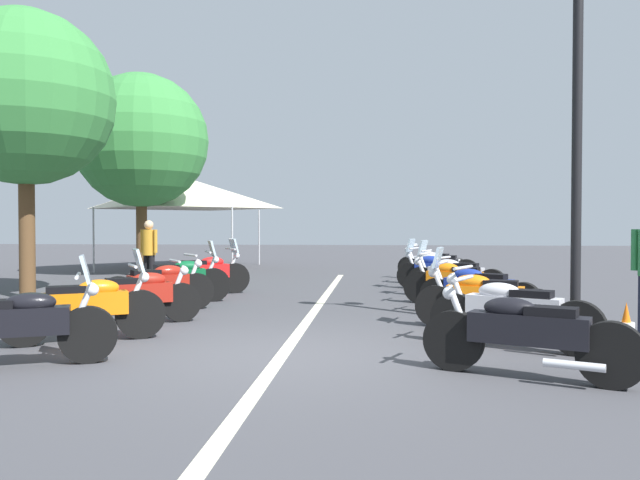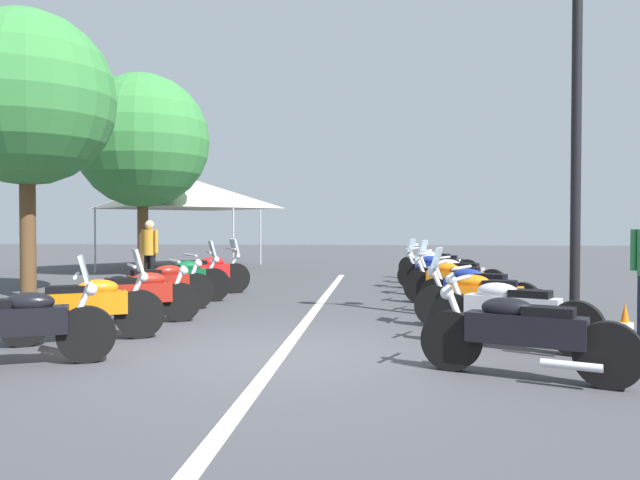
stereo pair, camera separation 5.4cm
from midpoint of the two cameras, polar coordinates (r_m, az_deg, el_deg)
name	(u,v)px [view 2 (the right image)]	position (r m, az deg, el deg)	size (l,w,h in m)	color
ground_plane	(281,354)	(7.66, -3.33, -10.22)	(80.00, 80.00, 0.00)	#424247
lane_centre_stripe	(312,314)	(10.97, -0.60, -6.66)	(16.96, 0.16, 0.01)	beige
motorcycle_left_row_0	(15,324)	(7.64, -25.55, -6.83)	(1.05, 2.03, 1.21)	black
motorcycle_left_row_1	(86,306)	(8.89, -20.10, -5.60)	(1.16, 1.88, 1.22)	black
motorcycle_left_row_2	(138,295)	(10.21, -15.86, -4.80)	(1.17, 1.75, 0.99)	black
motorcycle_left_row_3	(159,285)	(11.60, -14.08, -3.98)	(1.33, 1.71, 1.01)	black
motorcycle_left_row_4	(180,279)	(12.83, -12.36, -3.40)	(1.02, 1.93, 1.23)	black
motorcycle_left_row_5	(206,273)	(14.20, -10.07, -2.92)	(1.24, 1.82, 1.23)	black
motorcycle_right_row_0	(523,333)	(6.71, 18.00, -7.98)	(1.07, 2.02, 1.00)	black
motorcycle_right_row_1	(510,312)	(8.23, 16.90, -6.20)	(1.15, 1.97, 1.01)	black
motorcycle_right_row_2	(482,298)	(9.64, 14.49, -5.07)	(0.90, 2.02, 1.20)	black
motorcycle_right_row_3	(477,290)	(10.98, 14.03, -4.35)	(1.17, 1.90, 0.99)	black
motorcycle_right_row_4	(454,281)	(12.40, 12.02, -3.66)	(0.98, 1.91, 1.00)	black
motorcycle_right_row_5	(455,276)	(13.70, 12.09, -3.14)	(1.07, 2.01, 1.20)	black
motorcycle_right_row_6	(437,270)	(15.22, 10.53, -2.69)	(0.99, 1.90, 1.20)	black
motorcycle_right_row_7	(438,266)	(16.63, 10.63, -2.34)	(0.90, 2.05, 1.01)	black
motorcycle_right_row_8	(432,263)	(18.01, 10.13, -2.08)	(1.17, 1.89, 0.99)	black
street_lamp_twin_globe	(577,87)	(9.84, 22.20, 12.61)	(0.32, 1.22, 5.12)	black
traffic_cone_0	(625,329)	(8.47, 25.85, -7.23)	(0.36, 0.36, 0.61)	orange
bystander_0	(150,249)	(15.63, -14.94, -0.78)	(0.32, 0.48, 1.64)	black
roadside_tree_0	(26,99)	(14.78, -24.76, 11.43)	(3.62, 3.62, 5.98)	brown
roadside_tree_1	(142,141)	(19.81, -15.59, 8.55)	(3.96, 3.96, 6.02)	brown
event_tent	(185,193)	(22.82, -11.95, 4.15)	(5.00, 5.00, 3.20)	beige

